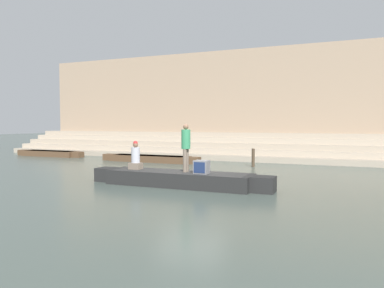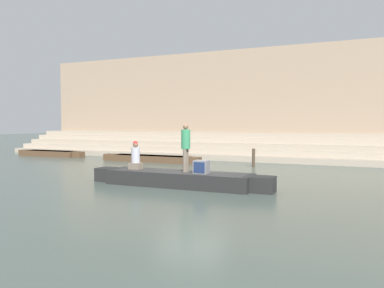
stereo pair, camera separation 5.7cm
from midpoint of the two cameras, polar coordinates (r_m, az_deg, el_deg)
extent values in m
plane|color=#47544C|center=(13.62, -0.24, -6.03)|extent=(120.00, 120.00, 0.00)
cube|color=tan|center=(23.15, 9.72, -1.90)|extent=(36.00, 3.96, 0.31)
cube|color=#B2A28D|center=(23.51, 9.95, -1.06)|extent=(36.00, 3.17, 0.31)
cube|color=tan|center=(23.88, 10.18, -0.24)|extent=(36.00, 2.38, 0.31)
cube|color=#B2A28D|center=(24.25, 10.39, 0.55)|extent=(36.00, 1.59, 0.31)
cube|color=tan|center=(24.62, 10.60, 1.31)|extent=(36.00, 0.79, 0.31)
cube|color=tan|center=(25.62, 11.14, 6.21)|extent=(34.20, 1.20, 7.14)
cube|color=brown|center=(25.05, 10.77, -1.20)|extent=(34.20, 0.12, 0.60)
cube|color=black|center=(13.01, -2.21, -5.34)|extent=(5.20, 1.22, 0.51)
cube|color=#2D2D2D|center=(12.98, -2.21, -4.35)|extent=(4.78, 1.12, 0.05)
cube|color=black|center=(12.06, 10.69, -6.07)|extent=(0.73, 0.67, 0.51)
cube|color=black|center=(14.52, -12.87, -4.53)|extent=(0.73, 0.67, 0.51)
cylinder|color=olive|center=(13.96, -3.87, -4.13)|extent=(2.94, 0.04, 0.04)
cylinder|color=#756656|center=(12.96, -0.91, -2.47)|extent=(0.13, 0.13, 0.80)
cylinder|color=#756656|center=(12.80, -1.22, -2.54)|extent=(0.13, 0.13, 0.80)
cylinder|color=#338456|center=(12.83, -1.07, 0.74)|extent=(0.31, 0.31, 0.66)
sphere|color=brown|center=(12.82, -1.07, 2.65)|extent=(0.19, 0.19, 0.19)
cube|color=#756656|center=(13.84, -8.70, -3.33)|extent=(0.44, 0.34, 0.23)
cylinder|color=#B2B2BC|center=(13.80, -8.71, -1.68)|extent=(0.31, 0.31, 0.56)
sphere|color=brown|center=(13.77, -8.73, -0.12)|extent=(0.19, 0.19, 0.19)
sphere|color=red|center=(13.77, -8.73, 0.16)|extent=(0.16, 0.16, 0.16)
cube|color=slate|center=(12.48, 1.35, -3.52)|extent=(0.47, 0.40, 0.44)
cube|color=navy|center=(12.29, 0.99, -3.62)|extent=(0.39, 0.02, 0.36)
cube|color=brown|center=(21.36, -6.53, -2.22)|extent=(4.76, 1.01, 0.37)
cube|color=#993328|center=(21.34, -6.54, -1.80)|extent=(4.38, 0.91, 0.05)
cube|color=brown|center=(20.16, 0.19, -2.52)|extent=(0.67, 0.55, 0.37)
cube|color=brown|center=(22.82, -12.46, -1.93)|extent=(0.67, 0.55, 0.37)
cube|color=brown|center=(26.60, -20.90, -1.36)|extent=(4.09, 1.01, 0.37)
cube|color=#993328|center=(26.59, -20.91, -1.02)|extent=(3.77, 0.91, 0.05)
cube|color=brown|center=(25.03, -17.06, -1.56)|extent=(0.57, 0.55, 0.37)
cube|color=brown|center=(28.27, -24.31, -1.17)|extent=(0.57, 0.55, 0.37)
cylinder|color=#473828|center=(18.94, 9.22, -2.08)|extent=(0.16, 0.16, 0.92)
camera|label=1|loc=(0.03, -90.12, -0.01)|focal=35.00mm
camera|label=2|loc=(0.03, 89.88, 0.01)|focal=35.00mm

